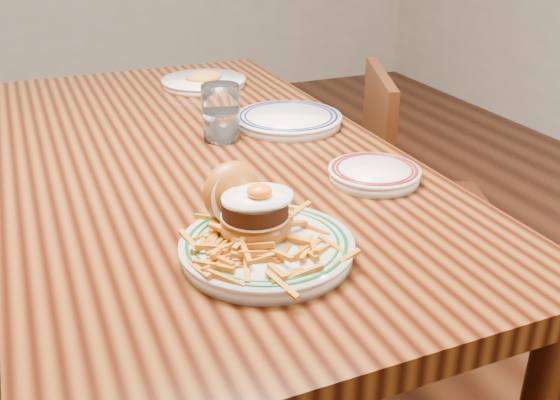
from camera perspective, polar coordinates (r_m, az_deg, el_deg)
name	(u,v)px	position (r m, az deg, el deg)	size (l,w,h in m)	color
table	(199,185)	(1.47, -7.41, 1.37)	(0.85, 1.60, 0.75)	black
chair_right	(409,199)	(1.92, 11.73, 0.06)	(0.51, 0.51, 0.83)	#3F1B0D
main_plate	(261,232)	(0.99, -1.74, -2.98)	(0.28, 0.29, 0.13)	silver
side_plate	(374,173)	(1.27, 8.62, 2.47)	(0.19, 0.19, 0.03)	silver
rear_plate	(288,119)	(1.58, 0.78, 7.41)	(0.27, 0.27, 0.03)	silver
water_glass	(221,116)	(1.47, -5.41, 7.66)	(0.09, 0.09, 0.13)	white
far_plate	(204,81)	(1.94, -6.98, 10.72)	(0.26, 0.26, 0.05)	silver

